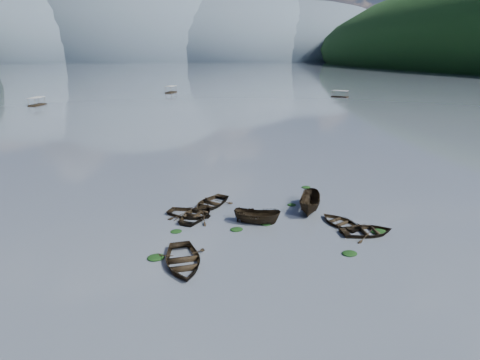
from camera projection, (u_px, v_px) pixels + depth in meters
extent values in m
plane|color=#535B68|center=(274.00, 260.00, 26.34)|extent=(2400.00, 2400.00, 0.00)
ellipsoid|color=#475666|center=(42.00, 61.00, 813.18)|extent=(520.00, 520.00, 280.00)
ellipsoid|color=#475666|center=(136.00, 61.00, 851.01)|extent=(520.00, 520.00, 340.00)
ellipsoid|color=#475666|center=(223.00, 61.00, 888.85)|extent=(520.00, 520.00, 260.00)
ellipsoid|color=#475666|center=(295.00, 60.00, 922.90)|extent=(520.00, 520.00, 220.00)
imported|color=black|center=(183.00, 265.00, 25.75)|extent=(3.85, 5.25, 1.05)
imported|color=black|center=(198.00, 217.00, 33.32)|extent=(5.16, 5.52, 0.93)
imported|color=black|center=(257.00, 223.00, 32.04)|extent=(4.32, 3.04, 1.56)
imported|color=black|center=(340.00, 224.00, 31.91)|extent=(3.97, 4.58, 0.79)
imported|color=black|center=(367.00, 234.00, 30.14)|extent=(4.41, 3.27, 0.88)
imported|color=black|center=(310.00, 211.00, 34.56)|extent=(3.81, 5.14, 1.87)
imported|color=black|center=(190.00, 216.00, 33.51)|extent=(5.15, 4.76, 0.87)
imported|color=black|center=(210.00, 206.00, 35.79)|extent=(5.49, 5.58, 0.95)
ellipsoid|color=black|center=(156.00, 258.00, 26.54)|extent=(1.25, 1.02, 0.27)
ellipsoid|color=black|center=(237.00, 230.00, 30.83)|extent=(1.06, 0.85, 0.23)
ellipsoid|color=black|center=(350.00, 254.00, 27.10)|extent=(1.13, 0.90, 0.24)
ellipsoid|color=black|center=(292.00, 205.00, 35.93)|extent=(0.84, 0.71, 0.19)
ellipsoid|color=black|center=(378.00, 232.00, 30.43)|extent=(1.29, 1.02, 0.27)
ellipsoid|color=black|center=(176.00, 232.00, 30.51)|extent=(0.96, 0.78, 0.20)
ellipsoid|color=black|center=(266.00, 224.00, 31.85)|extent=(0.89, 0.75, 0.19)
ellipsoid|color=black|center=(306.00, 188.00, 40.65)|extent=(1.00, 0.80, 0.22)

